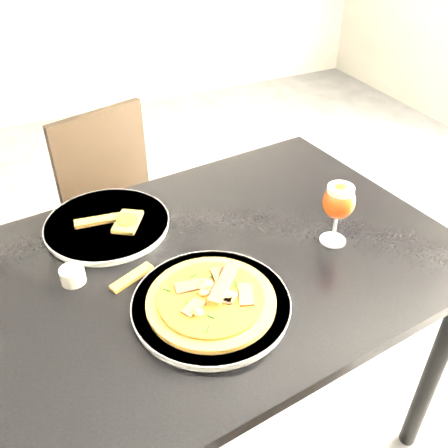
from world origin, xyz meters
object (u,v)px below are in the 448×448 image
dining_table (206,289)px  beer_glass (339,202)px  pizza (211,299)px  chair_far (124,214)px

dining_table → beer_glass: 0.39m
beer_glass → pizza: bearing=-167.8°
dining_table → beer_glass: beer_glass is taller
chair_far → pizza: chair_far is taller
dining_table → pizza: (-0.05, -0.15, 0.12)m
beer_glass → chair_far: bearing=114.3°
dining_table → beer_glass: size_ratio=7.86×
chair_far → pizza: size_ratio=3.02×
chair_far → pizza: (-0.02, -0.84, 0.33)m
chair_far → beer_glass: beer_glass is taller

